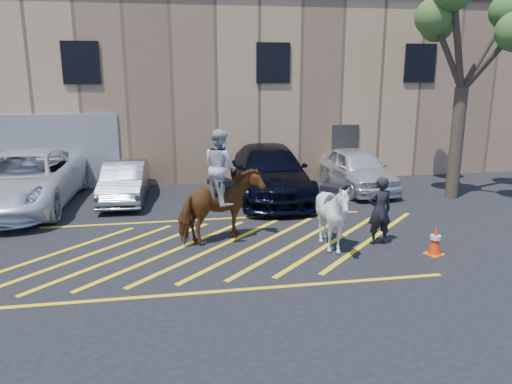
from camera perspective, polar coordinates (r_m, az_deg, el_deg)
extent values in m
plane|color=black|center=(12.99, -4.87, -6.00)|extent=(90.00, 90.00, 0.00)
imported|color=white|center=(17.75, -24.99, 1.25)|extent=(3.39, 6.69, 1.81)
imported|color=gray|center=(17.53, -14.80, 1.12)|extent=(1.53, 4.03, 1.31)
imported|color=black|center=(17.48, 1.55, 2.27)|extent=(2.67, 6.08, 1.74)
imported|color=silver|center=(18.92, 11.46, 2.57)|extent=(1.93, 4.52, 1.52)
imported|color=black|center=(13.14, 13.94, -2.06)|extent=(0.67, 0.46, 1.78)
cube|color=tan|center=(24.20, -7.70, 11.73)|extent=(32.00, 10.00, 7.00)
cube|color=#2D2D30|center=(24.33, -8.00, 20.34)|extent=(32.20, 10.20, 0.30)
cube|color=black|center=(19.35, -19.40, 13.77)|extent=(1.30, 0.08, 1.50)
cube|color=black|center=(19.54, 1.98, 14.53)|extent=(1.30, 0.08, 1.50)
cube|color=black|center=(21.59, 18.24, 13.82)|extent=(1.30, 0.08, 1.50)
cube|color=#38332D|center=(20.64, 10.10, 4.54)|extent=(1.10, 0.08, 2.20)
cube|color=yellow|center=(13.06, -23.57, -7.04)|extent=(4.20, 4.20, 0.01)
cube|color=yellow|center=(12.84, -18.99, -6.96)|extent=(4.20, 4.20, 0.01)
cube|color=yellow|center=(12.71, -14.28, -6.83)|extent=(4.20, 4.20, 0.01)
cube|color=yellow|center=(12.67, -9.52, -6.65)|extent=(4.20, 4.20, 0.01)
cube|color=yellow|center=(12.71, -4.75, -6.43)|extent=(4.20, 4.20, 0.01)
cube|color=yellow|center=(12.83, -0.05, -6.17)|extent=(4.20, 4.20, 0.01)
cube|color=yellow|center=(13.04, 4.52, -5.87)|extent=(4.20, 4.20, 0.01)
cube|color=yellow|center=(13.33, 8.92, -5.55)|extent=(4.20, 4.20, 0.01)
cube|color=yellow|center=(13.70, 13.10, -5.22)|extent=(4.20, 4.20, 0.01)
cube|color=yellow|center=(15.07, -5.64, -3.13)|extent=(9.50, 0.12, 0.01)
cube|color=yellow|center=(10.41, -3.44, -11.21)|extent=(9.50, 0.12, 0.01)
imported|color=brown|center=(12.92, -4.04, -1.69)|extent=(2.45, 1.95, 1.89)
imported|color=#A5A8AF|center=(12.67, -4.13, 2.87)|extent=(1.08, 1.17, 1.92)
cube|color=black|center=(12.75, -4.10, 1.15)|extent=(0.67, 0.71, 0.14)
imported|color=silver|center=(12.44, 8.78, -2.68)|extent=(2.17, 2.17, 1.79)
cube|color=black|center=(12.26, 8.90, 0.46)|extent=(0.72, 0.72, 0.14)
cube|color=orange|center=(13.03, 19.69, -6.68)|extent=(0.49, 0.49, 0.03)
cone|color=red|center=(12.91, 19.82, -5.16)|extent=(0.32, 0.32, 0.70)
cylinder|color=silver|center=(12.89, 19.84, -4.91)|extent=(0.25, 0.25, 0.10)
cylinder|color=#4B382D|center=(18.48, 21.92, 5.15)|extent=(0.44, 0.44, 3.80)
cylinder|color=#463B2A|center=(18.85, 24.66, 14.45)|extent=(1.76, 0.51, 2.68)
cylinder|color=#443629|center=(19.00, 21.16, 14.25)|extent=(0.33, 1.88, 2.34)
cylinder|color=#4D3A2F|center=(17.99, 21.09, 14.46)|extent=(1.40, 0.20, 2.39)
cylinder|color=#47372B|center=(17.88, 24.92, 13.29)|extent=(0.78, 1.62, 1.96)
cylinder|color=#463A2B|center=(17.83, 22.05, 15.53)|extent=(1.16, 0.77, 3.11)
sphere|color=#3F6D2E|center=(19.48, 26.82, 17.95)|extent=(1.20, 1.20, 1.20)
sphere|color=#46632A|center=(19.76, 19.94, 17.53)|extent=(1.20, 1.20, 1.20)
sphere|color=#4D6A2D|center=(17.75, 19.65, 18.32)|extent=(1.20, 1.20, 1.20)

